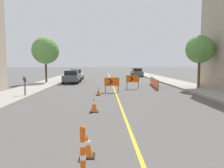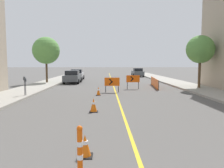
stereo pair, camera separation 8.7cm
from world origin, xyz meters
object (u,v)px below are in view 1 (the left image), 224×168
traffic_cone_third (94,105)px  parked_car_curb_near (72,77)px  traffic_cone_fourth (98,91)px  parking_meter_far_curb (24,82)px  traffic_cone_second (87,146)px  parked_car_curb_far (137,72)px  delineator_post_front (83,157)px  arrow_barricade_secondary (133,79)px  street_tree_left_near (45,51)px  arrow_barricade_primary (112,82)px  street_tree_right_near (200,50)px  parked_car_curb_mid (76,75)px  parking_meter_near_curb (25,83)px

traffic_cone_third → parked_car_curb_near: bearing=102.2°
traffic_cone_fourth → parking_meter_far_curb: size_ratio=0.50×
traffic_cone_second → parked_car_curb_far: bearing=79.5°
delineator_post_front → arrow_barricade_secondary: 16.69m
traffic_cone_third → street_tree_left_near: size_ratio=0.13×
arrow_barricade_primary → parking_meter_far_curb: parking_meter_far_curb is taller
traffic_cone_second → arrow_barricade_secondary: size_ratio=0.45×
delineator_post_front → parking_meter_far_curb: parking_meter_far_curb is taller
arrow_barricade_secondary → parking_meter_far_curb: (-8.43, -5.12, 0.19)m
traffic_cone_third → street_tree_left_near: 17.50m
traffic_cone_third → arrow_barricade_primary: arrow_barricade_primary is taller
traffic_cone_second → parking_meter_far_curb: (-5.26, 10.09, 0.84)m
arrow_barricade_primary → street_tree_right_near: 9.04m
traffic_cone_second → parked_car_curb_mid: size_ratio=0.14×
arrow_barricade_primary → traffic_cone_second: bearing=-92.8°
arrow_barricade_secondary → street_tree_left_near: 11.87m
traffic_cone_fourth → parked_car_curb_far: (6.54, 23.98, 0.46)m
arrow_barricade_secondary → parked_car_curb_mid: (-6.96, 12.11, -0.15)m
parking_meter_near_curb → parking_meter_far_curb: 0.22m
parked_car_curb_far → parking_meter_far_curb: 27.70m
traffic_cone_second → parking_meter_near_curb: 11.58m
delineator_post_front → parked_car_curb_far: size_ratio=0.27×
traffic_cone_third → arrow_barricade_primary: size_ratio=0.56×
delineator_post_front → street_tree_right_near: 18.84m
parked_car_curb_near → street_tree_right_near: (13.02, -6.90, 2.97)m
parking_meter_near_curb → delineator_post_front: bearing=-65.3°
traffic_cone_second → parking_meter_far_curb: bearing=117.5°
arrow_barricade_primary → parked_car_curb_mid: 15.26m
parked_car_curb_far → street_tree_right_near: bearing=-83.0°
traffic_cone_third → parked_car_curb_far: bearing=77.5°
traffic_cone_second → parking_meter_near_curb: parking_meter_near_curb is taller
traffic_cone_fourth → arrow_barricade_secondary: (3.18, 4.04, 0.61)m
traffic_cone_third → parking_meter_far_curb: (-5.19, 4.73, 0.79)m
arrow_barricade_secondary → traffic_cone_second: bearing=-103.0°
traffic_cone_second → parked_car_curb_far: 35.75m
arrow_barricade_primary → arrow_barricade_secondary: size_ratio=0.96×
arrow_barricade_primary → parked_car_curb_far: (5.44, 22.29, -0.08)m
traffic_cone_fourth → parked_car_curb_mid: parked_car_curb_mid is taller
arrow_barricade_secondary → parking_meter_near_curb: bearing=-150.9°
delineator_post_front → arrow_barricade_primary: bearing=85.6°
traffic_cone_fourth → parked_car_curb_far: 24.86m
traffic_cone_second → street_tree_left_near: bearing=107.4°
parking_meter_far_curb → street_tree_left_near: street_tree_left_near is taller
parking_meter_far_curb → parked_car_curb_mid: bearing=85.1°
delineator_post_front → arrow_barricade_secondary: arrow_barricade_secondary is taller
traffic_cone_second → traffic_cone_third: size_ratio=0.84×
parking_meter_near_curb → parked_car_curb_far: bearing=64.6°
traffic_cone_fourth → street_tree_left_near: bearing=123.5°
parked_car_curb_far → street_tree_right_near: street_tree_right_near is taller
delineator_post_front → street_tree_left_near: 23.57m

